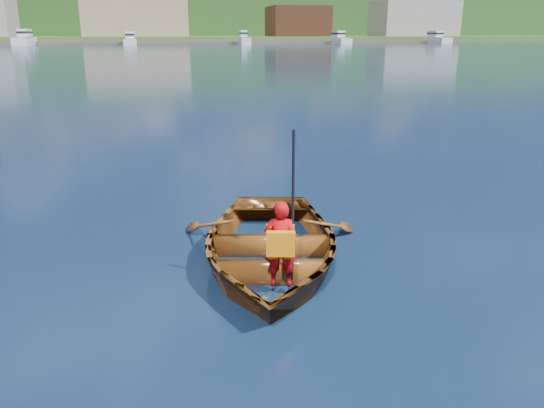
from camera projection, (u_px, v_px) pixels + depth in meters
ground at (293, 254)px, 7.74m from camera, size 600.00×600.00×0.00m
rowboat at (269, 245)px, 7.36m from camera, size 3.63×4.48×0.82m
child_paddler at (281, 243)px, 6.38m from camera, size 0.44×0.40×1.91m
shoreline at (151, 15)px, 224.22m from camera, size 400.00×140.00×22.00m
dock at (198, 43)px, 147.47m from camera, size 160.04×6.28×0.80m
waterfront_buildings at (126, 16)px, 156.92m from camera, size 202.00×16.00×14.00m
marina_yachts at (187, 40)px, 142.12m from camera, size 144.10×13.14×4.21m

